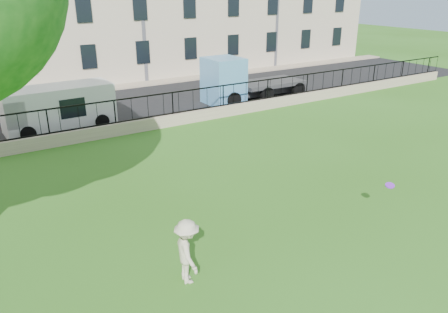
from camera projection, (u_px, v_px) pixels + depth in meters
ground at (273, 260)px, 11.40m from camera, size 120.00×120.00×0.00m
retaining_wall at (116, 129)px, 20.74m from camera, size 50.00×0.40×0.60m
iron_railing at (115, 112)px, 20.42m from camera, size 50.00×0.05×1.13m
street at (89, 112)px, 24.55m from camera, size 60.00×9.00×0.01m
sidewalk at (66, 93)px, 28.62m from camera, size 60.00×1.40×0.12m
man at (187, 252)px, 10.30m from camera, size 0.78×1.15×1.64m
frisbee at (390, 185)px, 12.67m from camera, size 0.31×0.31×0.12m
white_van at (59, 108)px, 21.35m from camera, size 5.20×2.21×2.15m
blue_truck at (254, 77)px, 27.08m from camera, size 6.53×2.38×2.73m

